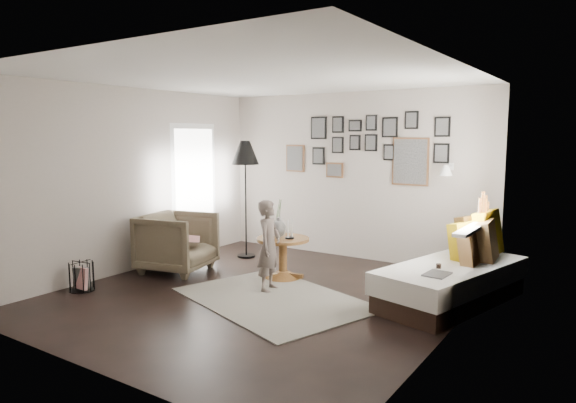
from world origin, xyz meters
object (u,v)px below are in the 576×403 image
Objects in this scene: child at (269,246)px; armchair at (177,242)px; daybed at (454,275)px; floor_lamp at (245,157)px; vase at (279,225)px; pedestal_table at (283,260)px; magazine_basket at (82,276)px; demijohn_large at (438,291)px; demijohn_small at (441,297)px.

armchair is at bearing 77.19° from child.
daybed is 1.18× the size of floor_lamp.
vase is 0.23× the size of daybed.
pedestal_table is at bearing -30.91° from floor_lamp.
daybed is 4.54m from magazine_basket.
armchair is at bearing 75.94° from magazine_basket.
floor_lamp is 1.62× the size of child.
floor_lamp reaches higher than demijohn_large.
daybed reaches higher than armchair.
vase is 0.28× the size of floor_lamp.
child is at bearing -142.96° from daybed.
pedestal_table is 2.57m from magazine_basket.
demijohn_small reaches higher than magazine_basket.
vase reaches higher than magazine_basket.
magazine_basket is 2.38m from child.
daybed is at bearing 28.23° from magazine_basket.
vase is at bearing -81.24° from armchair.
demijohn_small is at bearing -75.91° from daybed.
vase is at bearing -158.67° from daybed.
demijohn_small is at bearing -5.25° from vase.
demijohn_large is (3.33, -0.78, -1.40)m from floor_lamp.
armchair is 0.50× the size of floor_lamp.
child is at bearing -166.21° from demijohn_large.
demijohn_small is (0.07, -0.12, -0.02)m from demijohn_large.
vase is 0.64m from child.
floor_lamp is (-1.19, 0.71, 1.34)m from pedestal_table.
pedestal_table reaches higher than magazine_basket.
vase is at bearing 165.96° from pedestal_table.
demijohn_large is at bearing -1.88° from pedestal_table.
demijohn_small is (3.40, -0.90, -1.42)m from floor_lamp.
magazine_basket is 0.32× the size of child.
armchair reaches higher than demijohn_large.
daybed is 6.03× the size of magazine_basket.
magazine_basket is 4.33m from demijohn_small.
daybed is at bearing 78.84° from demijohn_large.
armchair reaches higher than pedestal_table.
armchair is 1.96× the size of demijohn_small.
demijohn_large is at bearing 120.65° from demijohn_small.
vase is 1.09× the size of demijohn_small.
child is (1.96, 1.29, 0.39)m from magazine_basket.
child is (1.36, -1.27, -1.02)m from floor_lamp.
demijohn_small is (-0.00, -0.49, -0.14)m from daybed.
demijohn_large is 2.06m from child.
vase is at bearing -31.96° from floor_lamp.
pedestal_table is at bearing -157.91° from daybed.
demijohn_large reaches higher than demijohn_small.
vase is at bearing 11.62° from child.
child is (1.63, -0.03, 0.15)m from armchair.
daybed reaches higher than demijohn_large.
demijohn_large is 0.45× the size of child.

